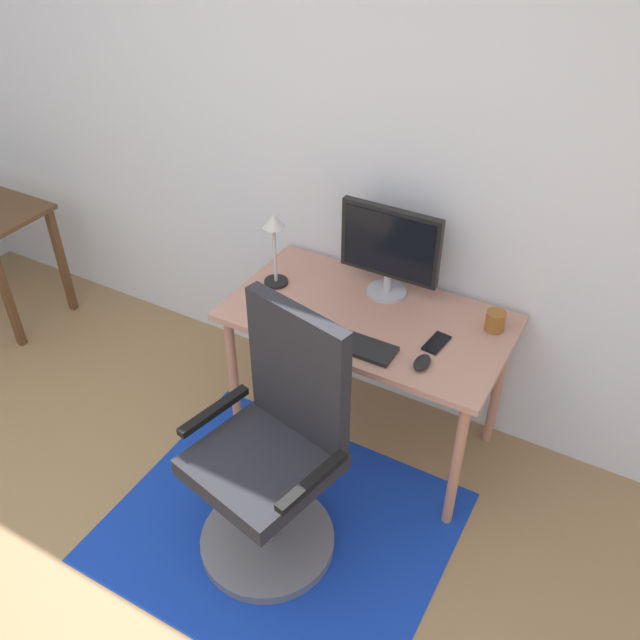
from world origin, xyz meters
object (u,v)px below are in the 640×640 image
(desk_lamp, at_px, (274,237))
(office_chair, at_px, (274,464))
(desk, at_px, (367,330))
(monitor, at_px, (390,247))
(coffee_cup, at_px, (495,321))
(computer_mouse, at_px, (422,363))
(cell_phone, at_px, (437,343))
(keyboard, at_px, (345,341))

(desk_lamp, bearing_deg, office_chair, -59.07)
(desk, bearing_deg, monitor, 90.92)
(desk, distance_m, monitor, 0.38)
(coffee_cup, xyz_separation_m, desk_lamp, (-0.99, -0.15, 0.20))
(desk_lamp, bearing_deg, monitor, 20.75)
(desk, distance_m, office_chair, 0.73)
(computer_mouse, relative_size, coffee_cup, 1.15)
(monitor, relative_size, cell_phone, 3.26)
(keyboard, xyz_separation_m, computer_mouse, (0.33, 0.02, 0.01))
(monitor, distance_m, desk_lamp, 0.51)
(monitor, bearing_deg, desk, -89.08)
(cell_phone, relative_size, desk_lamp, 0.39)
(desk_lamp, bearing_deg, coffee_cup, 8.76)
(coffee_cup, bearing_deg, computer_mouse, -115.45)
(desk, xyz_separation_m, keyboard, (0.00, -0.22, 0.09))
(cell_phone, distance_m, office_chair, 0.82)
(coffee_cup, height_order, cell_phone, coffee_cup)
(keyboard, xyz_separation_m, coffee_cup, (0.50, 0.39, 0.04))
(cell_phone, distance_m, desk_lamp, 0.85)
(office_chair, bearing_deg, desk, 98.39)
(desk, height_order, computer_mouse, computer_mouse)
(office_chair, bearing_deg, keyboard, 96.23)
(desk_lamp, bearing_deg, desk, -1.69)
(coffee_cup, height_order, desk_lamp, desk_lamp)
(coffee_cup, distance_m, cell_phone, 0.28)
(keyboard, relative_size, cell_phone, 3.07)
(keyboard, distance_m, computer_mouse, 0.33)
(keyboard, xyz_separation_m, cell_phone, (0.33, 0.18, -0.00))
(keyboard, xyz_separation_m, office_chair, (-0.05, -0.48, -0.30))
(cell_phone, bearing_deg, monitor, 151.04)
(computer_mouse, xyz_separation_m, desk_lamp, (-0.81, 0.21, 0.23))
(monitor, distance_m, computer_mouse, 0.56)
(desk, xyz_separation_m, coffee_cup, (0.51, 0.17, 0.13))
(monitor, xyz_separation_m, office_chair, (-0.05, -0.90, -0.53))
(desk_lamp, bearing_deg, computer_mouse, -14.77)
(desk_lamp, height_order, office_chair, office_chair)
(cell_phone, height_order, desk_lamp, desk_lamp)
(desk, relative_size, monitor, 2.68)
(keyboard, bearing_deg, desk_lamp, 154.12)
(keyboard, distance_m, coffee_cup, 0.64)
(computer_mouse, distance_m, desk_lamp, 0.87)
(keyboard, bearing_deg, cell_phone, 28.26)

